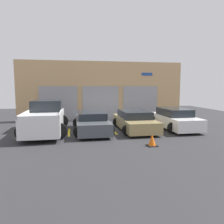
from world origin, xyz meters
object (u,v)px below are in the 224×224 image
object	(u,v)px
sedan_side	(134,121)
traffic_cone	(152,140)
sedan_white	(175,119)
van_right	(92,122)
pickup_truck	(46,118)

from	to	relation	value
sedan_side	traffic_cone	bearing A→B (deg)	-93.76
sedan_white	van_right	bearing A→B (deg)	179.99
pickup_truck	sedan_white	distance (m)	8.01
sedan_white	sedan_side	bearing A→B (deg)	179.95
pickup_truck	sedan_side	bearing A→B (deg)	-2.89
pickup_truck	van_right	distance (m)	2.69
pickup_truck	sedan_white	xyz separation A→B (m)	(8.00, -0.27, -0.25)
pickup_truck	van_right	size ratio (longest dim) A/B	1.11
pickup_truck	traffic_cone	bearing A→B (deg)	-37.95
pickup_truck	traffic_cone	world-z (taller)	pickup_truck
sedan_white	van_right	xyz separation A→B (m)	(-5.33, 0.00, -0.04)
sedan_white	van_right	distance (m)	5.33
sedan_side	van_right	bearing A→B (deg)	-179.97
pickup_truck	sedan_side	xyz separation A→B (m)	(5.33, -0.27, -0.29)
sedan_side	pickup_truck	bearing A→B (deg)	177.11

